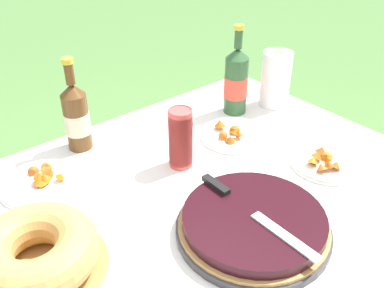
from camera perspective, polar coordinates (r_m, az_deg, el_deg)
The scene contains 12 objects.
garden_table at distance 1.21m, azimuth -0.86°, elevation -10.44°, with size 1.48×1.06×0.71m.
tablecloth at distance 1.18m, azimuth -0.88°, elevation -8.48°, with size 1.49×1.07×0.10m.
berry_tart at distance 1.07m, azimuth 8.18°, elevation -10.53°, with size 0.38×0.38×0.06m.
serving_knife at distance 1.07m, azimuth 7.19°, elevation -8.33°, with size 0.03×0.38×0.01m.
bundt_cake at distance 1.02m, azimuth -20.18°, elevation -13.40°, with size 0.31×0.31×0.10m.
cup_stack at distance 1.26m, azimuth -1.53°, elevation 0.75°, with size 0.07×0.07×0.19m.
cider_bottle_green at distance 1.56m, azimuth 5.89°, elevation 8.33°, with size 0.09×0.09×0.33m.
cider_bottle_amber at distance 1.39m, azimuth -15.16°, elevation 3.56°, with size 0.08×0.08×0.30m.
snack_plate_near at distance 1.36m, azimuth 17.32°, elevation -2.38°, with size 0.21×0.21×0.05m.
snack_plate_left at distance 1.29m, azimuth -19.43°, elevation -4.80°, with size 0.23×0.23×0.06m.
snack_plate_right at distance 1.45m, azimuth 5.52°, elevation 1.28°, with size 0.23×0.23×0.05m.
paper_towel_roll at distance 1.65m, azimuth 11.08°, elevation 8.48°, with size 0.11×0.11×0.21m.
Camera 1 is at (-0.56, -0.70, 1.47)m, focal length 40.00 mm.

